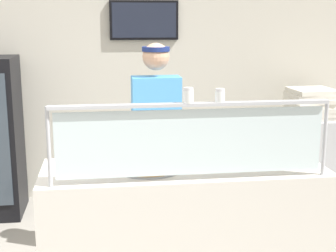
{
  "coord_description": "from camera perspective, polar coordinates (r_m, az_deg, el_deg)",
  "views": [
    {
      "loc": [
        0.42,
        -2.85,
        1.95
      ],
      "look_at": [
        0.86,
        0.37,
        1.23
      ],
      "focal_mm": 52.87,
      "sensor_mm": 36.0,
      "label": 1
    }
  ],
  "objects": [
    {
      "name": "shop_rear_unit",
      "position": [
        5.44,
        -2.0,
        6.14
      ],
      "size": [
        6.33,
        0.13,
        2.7
      ],
      "color": "beige",
      "rests_on": "ground"
    },
    {
      "name": "sneeze_guard",
      "position": [
        3.04,
        2.79,
        -0.78
      ],
      "size": [
        1.75,
        0.06,
        0.49
      ],
      "color": "#B2B5BC",
      "rests_on": "serving_counter"
    },
    {
      "name": "worker_figure",
      "position": [
        3.94,
        -1.29,
        -1.44
      ],
      "size": [
        0.41,
        0.5,
        1.76
      ],
      "color": "#23232D",
      "rests_on": "ground"
    },
    {
      "name": "pizza_tray",
      "position": [
        3.36,
        -2.25,
        -4.64
      ],
      "size": [
        0.47,
        0.47,
        0.04
      ],
      "color": "#9EA0A8",
      "rests_on": "serving_counter"
    },
    {
      "name": "prep_shelf",
      "position": [
        5.56,
        15.77,
        -3.69
      ],
      "size": [
        0.7,
        0.55,
        0.9
      ],
      "primitive_type": "cube",
      "color": "#B7BABF",
      "rests_on": "ground"
    },
    {
      "name": "pizza_server",
      "position": [
        3.33,
        -1.74,
        -4.36
      ],
      "size": [
        0.08,
        0.28,
        0.01
      ],
      "primitive_type": "cube",
      "rotation": [
        0.0,
        0.0,
        0.01
      ],
      "color": "#ADAFB7",
      "rests_on": "pizza_tray"
    },
    {
      "name": "pizza_box_stack",
      "position": [
        5.43,
        16.08,
        2.5
      ],
      "size": [
        0.48,
        0.46,
        0.31
      ],
      "color": "silver",
      "rests_on": "prep_shelf"
    },
    {
      "name": "serving_counter",
      "position": [
        3.56,
        1.81,
        -12.1
      ],
      "size": [
        1.93,
        0.68,
        0.95
      ],
      "primitive_type": "cube",
      "color": "silver",
      "rests_on": "ground"
    },
    {
      "name": "ground_plane",
      "position": [
        4.35,
        0.27,
        -14.22
      ],
      "size": [
        12.0,
        12.0,
        0.0
      ],
      "primitive_type": "plane",
      "color": "gray",
      "rests_on": "ground"
    },
    {
      "name": "parmesan_shaker",
      "position": [
        2.99,
        2.36,
        3.45
      ],
      "size": [
        0.06,
        0.06,
        0.09
      ],
      "color": "white",
      "rests_on": "sneeze_guard"
    },
    {
      "name": "pepper_flake_shaker",
      "position": [
        3.03,
        6.01,
        3.43
      ],
      "size": [
        0.06,
        0.06,
        0.08
      ],
      "color": "white",
      "rests_on": "sneeze_guard"
    }
  ]
}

